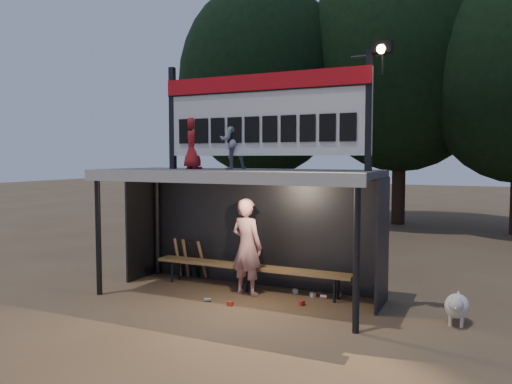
% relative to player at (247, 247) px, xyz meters
% --- Properties ---
extents(ground, '(80.00, 80.00, 0.00)m').
position_rel_player_xyz_m(ground, '(-0.08, -0.26, -0.89)').
color(ground, brown).
rests_on(ground, ground).
extents(player, '(0.73, 0.56, 1.79)m').
position_rel_player_xyz_m(player, '(0.00, 0.00, 0.00)').
color(player, silver).
rests_on(player, ground).
extents(child_a, '(0.63, 0.60, 1.03)m').
position_rel_player_xyz_m(child_a, '(-0.18, -0.19, 1.94)').
color(child_a, slate).
rests_on(child_a, dugout_shelter).
extents(child_b, '(0.55, 0.45, 0.97)m').
position_rel_player_xyz_m(child_b, '(-1.00, -0.23, 1.91)').
color(child_b, maroon).
rests_on(child_b, dugout_shelter).
extents(dugout_shelter, '(5.10, 2.08, 2.32)m').
position_rel_player_xyz_m(dugout_shelter, '(-0.08, -0.01, 0.95)').
color(dugout_shelter, '#434245').
rests_on(dugout_shelter, ground).
extents(scoreboard_assembly, '(4.10, 0.27, 1.99)m').
position_rel_player_xyz_m(scoreboard_assembly, '(0.48, -0.27, 2.43)').
color(scoreboard_assembly, black).
rests_on(scoreboard_assembly, dugout_shelter).
extents(bench, '(4.00, 0.35, 0.48)m').
position_rel_player_xyz_m(bench, '(-0.08, 0.29, -0.46)').
color(bench, olive).
rests_on(bench, ground).
extents(tree_left, '(6.46, 6.46, 9.27)m').
position_rel_player_xyz_m(tree_left, '(-4.08, 9.74, 4.62)').
color(tree_left, black).
rests_on(tree_left, ground).
extents(tree_mid, '(7.22, 7.22, 10.36)m').
position_rel_player_xyz_m(tree_mid, '(0.92, 11.24, 5.27)').
color(tree_mid, '#322016').
rests_on(tree_mid, ground).
extents(dog, '(0.36, 0.81, 0.49)m').
position_rel_player_xyz_m(dog, '(3.62, -0.13, -0.62)').
color(dog, white).
rests_on(dog, ground).
extents(bats, '(0.68, 0.35, 0.84)m').
position_rel_player_xyz_m(bats, '(-1.60, 0.56, -0.46)').
color(bats, '#9D7849').
rests_on(bats, ground).
extents(litter, '(2.13, 1.46, 0.08)m').
position_rel_player_xyz_m(litter, '(0.87, 0.06, -0.86)').
color(litter, red).
rests_on(litter, ground).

